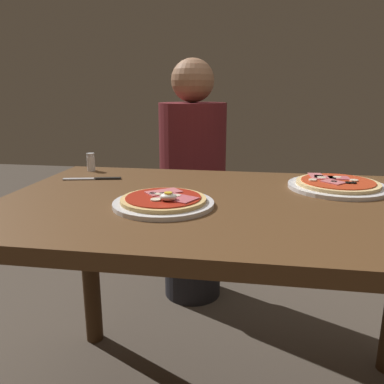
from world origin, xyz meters
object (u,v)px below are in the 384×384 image
Objects in this scene: pizza_foreground at (164,202)px; salt_shaker at (91,162)px; dining_table at (230,238)px; knife at (96,179)px; diner_person at (193,190)px; pizza_across_left at (337,185)px.

salt_shaker is at bearing 132.76° from pizza_foreground.
knife is (-0.47, 0.19, 0.12)m from dining_table.
salt_shaker is 0.61m from diner_person.
dining_table is 0.52m from knife.
pizza_foreground reaches higher than knife.
diner_person is at bearing 94.21° from pizza_foreground.
knife reaches higher than dining_table.
salt_shaker reaches higher than dining_table.
diner_person reaches higher than salt_shaker.
diner_person is (-0.06, 0.88, -0.19)m from pizza_foreground.
dining_table is 4.35× the size of pizza_across_left.
salt_shaker is (-0.86, 0.14, 0.02)m from pizza_across_left.
diner_person is (-0.24, 0.80, -0.07)m from dining_table.
diner_person is at bearing 68.96° from knife.
pizza_across_left is at bearing 30.59° from dining_table.
dining_table is 1.10× the size of diner_person.
pizza_across_left is 0.85m from diner_person.
dining_table is at bearing -21.61° from knife.
pizza_foreground is 1.37× the size of knife.
knife is 0.68m from diner_person.
pizza_across_left reaches higher than dining_table.
diner_person is at bearing 56.72° from salt_shaker.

